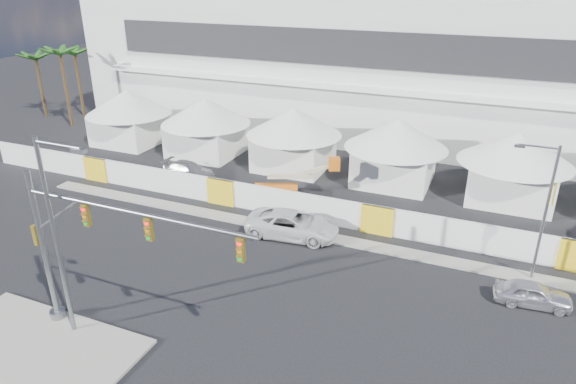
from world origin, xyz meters
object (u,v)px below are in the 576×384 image
at_px(streetlight_curb, 543,205).
at_px(boom_lift, 283,189).
at_px(sedan_silver, 533,294).
at_px(lot_car_c, 189,170).
at_px(traffic_mast, 81,249).
at_px(pickup_curb, 292,224).
at_px(streetlight_median, 57,227).

distance_m(streetlight_curb, boom_lift, 18.37).
distance_m(sedan_silver, lot_car_c, 27.99).
bearing_deg(lot_car_c, traffic_mast, -155.55).
xyz_separation_m(sedan_silver, boom_lift, (-17.56, 7.15, 0.23)).
height_order(pickup_curb, streetlight_curb, streetlight_curb).
relative_size(pickup_curb, streetlight_curb, 0.76).
height_order(pickup_curb, streetlight_median, streetlight_median).
xyz_separation_m(lot_car_c, traffic_mast, (6.96, -18.97, 3.99)).
distance_m(sedan_silver, pickup_curb, 14.82).
bearing_deg(streetlight_median, streetlight_curb, 34.36).
relative_size(streetlight_median, boom_lift, 1.46).
relative_size(traffic_mast, streetlight_median, 1.20).
height_order(lot_car_c, streetlight_curb, streetlight_curb).
xyz_separation_m(streetlight_median, boom_lift, (2.98, 18.44, -4.97)).
distance_m(lot_car_c, traffic_mast, 20.60).
height_order(streetlight_median, streetlight_curb, streetlight_median).
xyz_separation_m(pickup_curb, traffic_mast, (-5.15, -12.90, 3.82)).
bearing_deg(sedan_silver, lot_car_c, 67.41).
distance_m(lot_car_c, streetlight_curb, 27.48).
height_order(sedan_silver, streetlight_curb, streetlight_curb).
relative_size(sedan_silver, streetlight_median, 0.39).
height_order(traffic_mast, streetlight_curb, traffic_mast).
xyz_separation_m(pickup_curb, streetlight_curb, (14.52, 0.60, 3.85)).
xyz_separation_m(traffic_mast, streetlight_curb, (19.67, 13.50, 0.03)).
xyz_separation_m(streetlight_median, streetlight_curb, (20.38, 13.93, -1.15)).
bearing_deg(streetlight_curb, sedan_silver, -86.42).
bearing_deg(traffic_mast, sedan_silver, 28.70).
bearing_deg(sedan_silver, streetlight_curb, -2.16).
bearing_deg(lot_car_c, streetlight_curb, -97.30).
bearing_deg(streetlight_curb, traffic_mast, -145.54).
height_order(lot_car_c, boom_lift, boom_lift).
distance_m(traffic_mast, streetlight_curb, 23.86).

